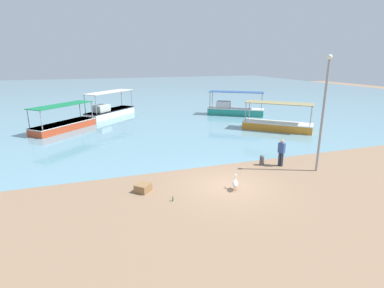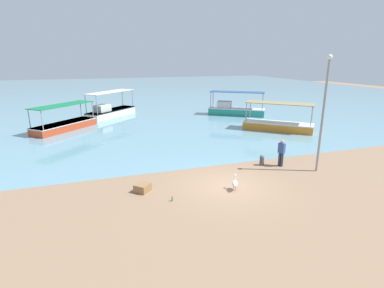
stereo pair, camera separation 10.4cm
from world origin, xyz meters
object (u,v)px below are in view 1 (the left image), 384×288
at_px(cargo_crate, 143,188).
at_px(lamp_post, 323,109).
at_px(pelican, 235,183).
at_px(fisherman_standing, 281,152).
at_px(fishing_boat_near_left, 234,109).
at_px(mooring_bollard, 262,160).
at_px(fishing_boat_far_right, 277,124).
at_px(glass_bottle, 173,199).
at_px(fishing_boat_outer, 64,125).
at_px(fishing_boat_center, 109,111).

bearing_deg(cargo_crate, lamp_post, -2.57).
distance_m(pelican, fisherman_standing, 4.90).
distance_m(fishing_boat_near_left, mooring_bollard, 17.30).
height_order(fishing_boat_far_right, glass_bottle, fishing_boat_far_right).
bearing_deg(fishing_boat_far_right, glass_bottle, -140.38).
relative_size(lamp_post, fisherman_standing, 3.94).
bearing_deg(cargo_crate, glass_bottle, -53.00).
relative_size(fisherman_standing, cargo_crate, 2.37).
xyz_separation_m(fishing_boat_far_right, pelican, (-9.71, -10.63, -0.16)).
bearing_deg(fishing_boat_outer, fisherman_standing, -47.95).
xyz_separation_m(pelican, mooring_bollard, (3.27, 2.81, -0.03)).
distance_m(fishing_boat_far_right, fisherman_standing, 9.94).
bearing_deg(fisherman_standing, fishing_boat_center, 113.57).
bearing_deg(fishing_boat_near_left, fishing_boat_far_right, -88.17).
xyz_separation_m(fishing_boat_near_left, fishing_boat_center, (-13.99, 3.60, -0.01)).
relative_size(fishing_boat_center, pelican, 7.58).
bearing_deg(cargo_crate, fishing_boat_center, 90.25).
distance_m(fishing_boat_outer, fisherman_standing, 19.92).
xyz_separation_m(fisherman_standing, cargo_crate, (-8.74, -0.97, -0.71)).
bearing_deg(glass_bottle, mooring_bollard, 24.22).
height_order(fishing_boat_center, cargo_crate, fishing_boat_center).
xyz_separation_m(fishing_boat_outer, fisherman_standing, (13.34, -14.79, 0.40)).
height_order(fishing_boat_near_left, fishing_boat_outer, fishing_boat_near_left).
distance_m(fisherman_standing, glass_bottle, 8.04).
height_order(fishing_boat_near_left, fishing_boat_center, fishing_boat_center).
bearing_deg(fisherman_standing, fishing_boat_outer, 132.05).
relative_size(fishing_boat_outer, lamp_post, 0.88).
bearing_deg(fishing_boat_outer, lamp_post, -47.50).
relative_size(lamp_post, mooring_bollard, 10.21).
bearing_deg(fishing_boat_center, fisherman_standing, -66.43).
relative_size(fishing_boat_center, fishing_boat_far_right, 1.03).
bearing_deg(fishing_boat_outer, fishing_boat_far_right, -19.03).
relative_size(fishing_boat_center, fisherman_standing, 3.59).
relative_size(mooring_bollard, cargo_crate, 0.91).
height_order(fisherman_standing, glass_bottle, fisherman_standing).
xyz_separation_m(fishing_boat_outer, mooring_bollard, (12.32, -14.29, -0.16)).
distance_m(mooring_bollard, cargo_crate, 7.86).
xyz_separation_m(fishing_boat_center, pelican, (4.54, -22.57, -0.27)).
relative_size(fishing_boat_outer, pelican, 7.35).
distance_m(fishing_boat_near_left, fishing_boat_outer, 18.59).
bearing_deg(fishing_boat_outer, glass_bottle, -71.63).
bearing_deg(fishing_boat_center, mooring_bollard, -68.42).
height_order(fishing_boat_outer, fishing_boat_center, fishing_boat_center).
bearing_deg(fishing_boat_far_right, fishing_boat_near_left, 91.83).
distance_m(pelican, mooring_bollard, 4.31).
bearing_deg(fishing_boat_center, fishing_boat_near_left, -14.44).
distance_m(fishing_boat_near_left, cargo_crate, 22.44).
height_order(mooring_bollard, glass_bottle, mooring_bollard).
distance_m(fishing_boat_near_left, fisherman_standing, 17.44).
relative_size(fishing_boat_near_left, lamp_post, 0.95).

